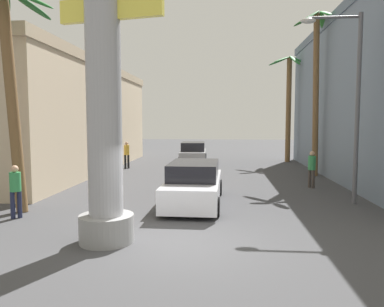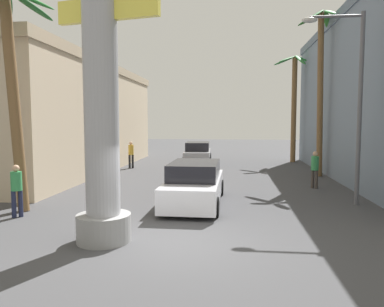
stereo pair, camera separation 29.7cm
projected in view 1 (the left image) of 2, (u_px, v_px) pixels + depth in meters
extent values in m
plane|color=#424244|center=(202.00, 180.00, 19.35)|extent=(87.75, 87.75, 0.00)
cube|color=#C6B293|center=(47.00, 122.00, 23.30)|extent=(7.96, 18.96, 6.08)
cube|color=tan|center=(45.00, 68.00, 23.02)|extent=(8.12, 19.34, 0.50)
cylinder|color=#9E9EA3|center=(103.00, 56.00, 9.10)|extent=(0.86, 0.86, 9.30)
cylinder|color=gray|center=(107.00, 228.00, 9.47)|extent=(1.37, 1.37, 0.70)
cube|color=#F2E04C|center=(110.00, 8.00, 8.99)|extent=(2.70, 0.72, 0.56)
cylinder|color=#59595E|center=(357.00, 110.00, 13.60)|extent=(0.16, 0.16, 6.92)
cylinder|color=#59595E|center=(334.00, 17.00, 13.39)|extent=(1.84, 0.10, 0.10)
ellipsoid|color=beige|center=(308.00, 21.00, 13.48)|extent=(0.56, 0.28, 0.20)
cylinder|color=black|center=(177.00, 186.00, 15.72)|extent=(0.23, 0.64, 0.64)
cylinder|color=black|center=(219.00, 187.00, 15.54)|extent=(0.23, 0.64, 0.64)
cylinder|color=black|center=(162.00, 206.00, 12.17)|extent=(0.23, 0.64, 0.64)
cylinder|color=black|center=(216.00, 207.00, 12.00)|extent=(0.23, 0.64, 0.64)
cube|color=silver|center=(194.00, 189.00, 13.84)|extent=(1.94, 5.14, 0.80)
cube|color=black|center=(194.00, 170.00, 13.78)|extent=(1.76, 2.83, 0.60)
cylinder|color=black|center=(183.00, 157.00, 28.63)|extent=(0.25, 0.65, 0.64)
cylinder|color=black|center=(205.00, 157.00, 28.56)|extent=(0.25, 0.65, 0.64)
cylinder|color=black|center=(180.00, 162.00, 25.41)|extent=(0.25, 0.65, 0.64)
cylinder|color=black|center=(205.00, 162.00, 25.34)|extent=(0.25, 0.65, 0.64)
cube|color=#99999E|center=(193.00, 156.00, 26.97)|extent=(1.96, 4.69, 0.80)
cube|color=black|center=(193.00, 146.00, 26.91)|extent=(1.73, 2.61, 0.60)
cylinder|color=brown|center=(13.00, 106.00, 12.34)|extent=(0.77, 0.40, 7.13)
ellipsoid|color=#24642D|center=(30.00, 5.00, 12.50)|extent=(1.16, 1.51, 0.75)
ellipsoid|color=#23602D|center=(5.00, 6.00, 12.58)|extent=(1.15, 1.51, 0.75)
cylinder|color=brown|center=(288.00, 111.00, 27.97)|extent=(0.40, 0.41, 7.70)
ellipsoid|color=#1F732D|center=(301.00, 61.00, 27.46)|extent=(1.54, 0.62, 0.95)
ellipsoid|color=#32602D|center=(289.00, 64.00, 28.49)|extent=(0.61, 1.55, 0.93)
ellipsoid|color=#226A2D|center=(279.00, 61.00, 28.14)|extent=(1.60, 1.13, 0.59)
ellipsoid|color=#296A2D|center=(282.00, 59.00, 27.18)|extent=(1.47, 1.34, 0.62)
ellipsoid|color=#256D2D|center=(295.00, 60.00, 26.87)|extent=(0.82, 1.54, 0.95)
cylinder|color=brown|center=(316.00, 97.00, 20.59)|extent=(0.50, 0.51, 8.83)
ellipsoid|color=#29612D|center=(334.00, 18.00, 20.13)|extent=(1.40, 0.47, 0.85)
ellipsoid|color=#307A2D|center=(323.00, 21.00, 20.79)|extent=(0.89, 1.41, 0.83)
ellipsoid|color=#30712D|center=(306.00, 19.00, 20.54)|extent=(1.44, 1.01, 0.69)
ellipsoid|color=#27642D|center=(310.00, 16.00, 19.76)|extent=(1.33, 1.07, 0.87)
ellipsoid|color=#24792D|center=(326.00, 13.00, 19.38)|extent=(0.54, 1.49, 0.66)
cylinder|color=#1E233F|center=(13.00, 205.00, 11.72)|extent=(0.14, 0.14, 0.86)
cylinder|color=#1E233F|center=(20.00, 204.00, 11.83)|extent=(0.14, 0.14, 0.86)
cylinder|color=#338C4C|center=(15.00, 182.00, 11.72)|extent=(0.48, 0.48, 0.60)
sphere|color=tan|center=(15.00, 169.00, 11.68)|extent=(0.22, 0.22, 0.22)
cylinder|color=black|center=(128.00, 162.00, 24.26)|extent=(0.14, 0.14, 0.88)
cylinder|color=black|center=(125.00, 162.00, 24.20)|extent=(0.14, 0.14, 0.88)
cylinder|color=gold|center=(127.00, 150.00, 24.16)|extent=(0.45, 0.45, 0.64)
sphere|color=tan|center=(127.00, 143.00, 24.13)|extent=(0.22, 0.22, 0.22)
cylinder|color=#3F3833|center=(310.00, 179.00, 17.26)|extent=(0.14, 0.14, 0.83)
cylinder|color=#3F3833|center=(313.00, 179.00, 17.10)|extent=(0.14, 0.14, 0.83)
cylinder|color=#338C4C|center=(312.00, 163.00, 17.12)|extent=(0.48, 0.48, 0.64)
sphere|color=tan|center=(312.00, 154.00, 17.08)|extent=(0.22, 0.22, 0.22)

